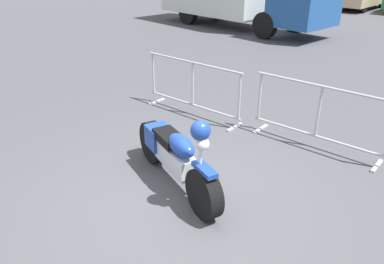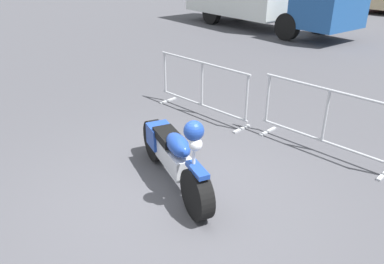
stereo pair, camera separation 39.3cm
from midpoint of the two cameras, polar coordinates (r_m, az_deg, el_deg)
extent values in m
plane|color=#424247|center=(4.95, -0.31, -10.45)|extent=(120.00, 120.00, 0.00)
cylinder|color=black|center=(4.53, 3.30, -9.44)|extent=(0.65, 0.44, 0.63)
cylinder|color=black|center=(5.74, -3.71, -1.32)|extent=(0.65, 0.44, 0.63)
cube|color=silver|center=(5.07, -0.65, -3.95)|extent=(0.85, 0.59, 0.28)
ellipsoid|color=navy|center=(4.79, 0.19, -2.03)|extent=(0.61, 0.48, 0.26)
cube|color=black|center=(5.10, -1.46, -0.71)|extent=(0.59, 0.48, 0.12)
cube|color=navy|center=(5.44, -2.82, -0.57)|extent=(0.46, 0.44, 0.32)
cube|color=navy|center=(4.35, 3.41, -5.81)|extent=(0.42, 0.30, 0.06)
cylinder|color=silver|center=(4.36, 2.86, -3.69)|extent=(0.05, 0.05, 0.45)
sphere|color=silver|center=(4.23, 3.21, -1.94)|extent=(0.16, 0.16, 0.16)
sphere|color=navy|center=(4.21, 2.95, 0.14)|extent=(0.24, 0.24, 0.24)
cylinder|color=#9EA0A5|center=(7.13, 3.18, 10.49)|extent=(2.25, 0.27, 0.04)
cylinder|color=#9EA0A5|center=(7.40, 3.02, 4.13)|extent=(2.25, 0.27, 0.04)
cylinder|color=#9EA0A5|center=(7.98, -2.71, 9.01)|extent=(0.05, 0.05, 0.85)
cylinder|color=#9EA0A5|center=(7.26, 3.10, 7.25)|extent=(0.05, 0.05, 0.85)
cylinder|color=#9EA0A5|center=(6.62, 10.05, 5.04)|extent=(0.05, 0.05, 0.85)
cube|color=#9EA0A5|center=(8.13, -2.28, 4.79)|extent=(0.10, 0.44, 0.03)
cube|color=#9EA0A5|center=(6.90, 9.19, 0.46)|extent=(0.10, 0.44, 0.03)
cylinder|color=#9EA0A5|center=(6.09, 22.07, 5.91)|extent=(2.25, 0.27, 0.04)
cylinder|color=#9EA0A5|center=(6.40, 20.82, -1.24)|extent=(2.25, 0.27, 0.04)
cylinder|color=#9EA0A5|center=(6.69, 13.14, 4.96)|extent=(0.05, 0.05, 0.85)
cylinder|color=#9EA0A5|center=(6.23, 21.43, 2.24)|extent=(0.05, 0.05, 0.85)
cube|color=#9EA0A5|center=(6.89, 13.12, 0.06)|extent=(0.10, 0.44, 0.03)
cube|color=#9EA0A5|center=(6.22, 28.87, -5.69)|extent=(0.10, 0.44, 0.03)
cylinder|color=black|center=(16.01, 19.56, 15.62)|extent=(1.00, 0.49, 0.96)
cylinder|color=black|center=(14.46, 15.09, 15.23)|extent=(1.00, 0.49, 0.96)
cylinder|color=black|center=(18.65, 8.41, 18.02)|extent=(1.00, 0.49, 0.96)
cylinder|color=black|center=(17.34, 3.68, 17.65)|extent=(1.00, 0.49, 0.96)
cylinder|color=black|center=(24.16, 16.52, 18.64)|extent=(0.31, 0.66, 0.63)
cylinder|color=black|center=(26.19, 25.86, 17.70)|extent=(0.31, 0.66, 0.63)
cylinder|color=black|center=(24.39, 19.88, 18.25)|extent=(0.31, 0.66, 0.63)
cylinder|color=black|center=(23.72, 23.05, 17.59)|extent=(0.31, 0.66, 0.63)
cylinder|color=black|center=(23.04, 25.53, 16.99)|extent=(0.32, 0.68, 0.66)
cylinder|color=#262838|center=(22.95, 18.16, 18.37)|extent=(0.34, 0.34, 0.85)
camera|label=1|loc=(0.20, -87.85, 1.04)|focal=35.00mm
camera|label=2|loc=(0.20, 92.15, -1.04)|focal=35.00mm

